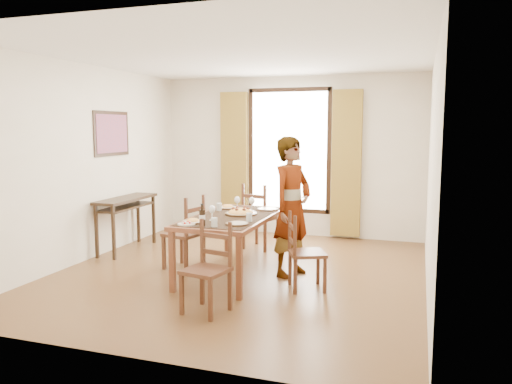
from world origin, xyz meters
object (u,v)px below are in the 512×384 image
(console_table, at_px, (126,205))
(pasta_platter, at_px, (241,211))
(dining_table, at_px, (232,221))
(man, at_px, (292,207))

(console_table, relative_size, pasta_platter, 3.00)
(dining_table, height_order, pasta_platter, pasta_platter)
(pasta_platter, bearing_deg, dining_table, -128.65)
(man, bearing_deg, console_table, 103.22)
(console_table, bearing_deg, pasta_platter, -16.75)
(man, bearing_deg, dining_table, 132.93)
(console_table, distance_m, dining_table, 2.10)
(dining_table, bearing_deg, console_table, 160.06)
(console_table, xyz_separation_m, dining_table, (1.97, -0.72, 0.01))
(console_table, xyz_separation_m, pasta_platter, (2.05, -0.62, 0.12))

